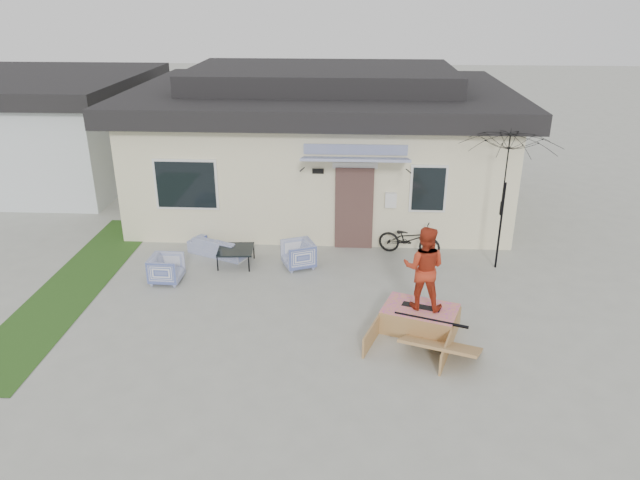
# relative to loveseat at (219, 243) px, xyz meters

# --- Properties ---
(ground) EXTENTS (90.00, 90.00, 0.00)m
(ground) POSITION_rel_loveseat_xyz_m (2.32, -3.83, -0.30)
(ground) COLOR #98998F
(ground) RESTS_ON ground
(grass_strip) EXTENTS (1.40, 8.00, 0.01)m
(grass_strip) POSITION_rel_loveseat_xyz_m (-2.88, -1.83, -0.30)
(grass_strip) COLOR #214517
(grass_strip) RESTS_ON ground
(house) EXTENTS (10.80, 8.49, 4.10)m
(house) POSITION_rel_loveseat_xyz_m (2.32, 4.17, 1.64)
(house) COLOR beige
(house) RESTS_ON ground
(neighbor_house) EXTENTS (8.60, 7.60, 3.50)m
(neighbor_house) POSITION_rel_loveseat_xyz_m (-8.18, 6.17, 1.48)
(neighbor_house) COLOR silver
(neighbor_house) RESTS_ON ground
(loveseat) EXTENTS (1.59, 1.05, 0.60)m
(loveseat) POSITION_rel_loveseat_xyz_m (0.00, 0.00, 0.00)
(loveseat) COLOR #43539E
(loveseat) RESTS_ON ground
(armchair_left) EXTENTS (0.65, 0.69, 0.69)m
(armchair_left) POSITION_rel_loveseat_xyz_m (-0.86, -1.54, 0.04)
(armchair_left) COLOR #43539E
(armchair_left) RESTS_ON ground
(armchair_right) EXTENTS (0.86, 0.88, 0.71)m
(armchair_right) POSITION_rel_loveseat_xyz_m (2.02, -0.60, 0.05)
(armchair_right) COLOR #43539E
(armchair_right) RESTS_ON ground
(coffee_table) EXTENTS (0.89, 0.89, 0.41)m
(coffee_table) POSITION_rel_loveseat_xyz_m (0.53, -0.56, -0.10)
(coffee_table) COLOR black
(coffee_table) RESTS_ON ground
(bicycle) EXTENTS (1.64, 0.97, 0.99)m
(bicycle) POSITION_rel_loveseat_xyz_m (4.70, 0.29, 0.19)
(bicycle) COLOR black
(bicycle) RESTS_ON ground
(patio_umbrella) EXTENTS (2.60, 2.47, 2.20)m
(patio_umbrella) POSITION_rel_loveseat_xyz_m (6.70, -0.37, 1.45)
(patio_umbrella) COLOR black
(patio_umbrella) RESTS_ON ground
(skate_ramp) EXTENTS (1.90, 2.19, 0.46)m
(skate_ramp) POSITION_rel_loveseat_xyz_m (4.62, -3.30, -0.07)
(skate_ramp) COLOR #A17643
(skate_ramp) RESTS_ON ground
(skateboard) EXTENTS (0.75, 0.41, 0.05)m
(skateboard) POSITION_rel_loveseat_xyz_m (4.64, -3.25, 0.18)
(skateboard) COLOR black
(skateboard) RESTS_ON skate_ramp
(skater) EXTENTS (0.92, 0.78, 1.64)m
(skater) POSITION_rel_loveseat_xyz_m (4.64, -3.25, 1.02)
(skater) COLOR #AD311A
(skater) RESTS_ON skateboard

